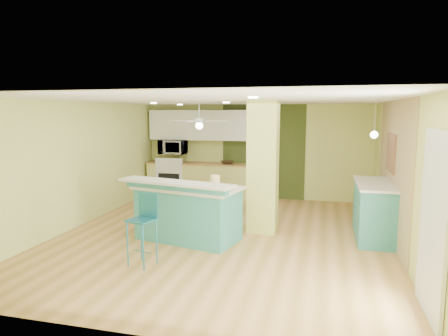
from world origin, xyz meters
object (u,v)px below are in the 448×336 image
Objects in this scene: peninsula at (188,211)px; bar_stool at (145,217)px; canister at (215,180)px; side_counter at (374,210)px; fruit_bowl at (227,162)px.

peninsula reaches higher than bar_stool.
peninsula is 12.00× the size of canister.
peninsula is 1.30m from bar_stool.
peninsula is 3.40m from side_counter.
canister is at bearing -165.97° from side_counter.
peninsula is 6.31× the size of fruit_bowl.
side_counter is at bearing -37.19° from fruit_bowl.
fruit_bowl is at bearing 99.89° from canister.
side_counter is (3.27, 0.93, -0.01)m from peninsula.
side_counter is 4.28m from fruit_bowl.
canister reaches higher than peninsula.
peninsula is 1.37× the size of side_counter.
canister is (-2.82, -0.70, 0.55)m from side_counter.
fruit_bowl is at bearing 104.60° from peninsula.
peninsula is at bearing 94.36° from bar_stool.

